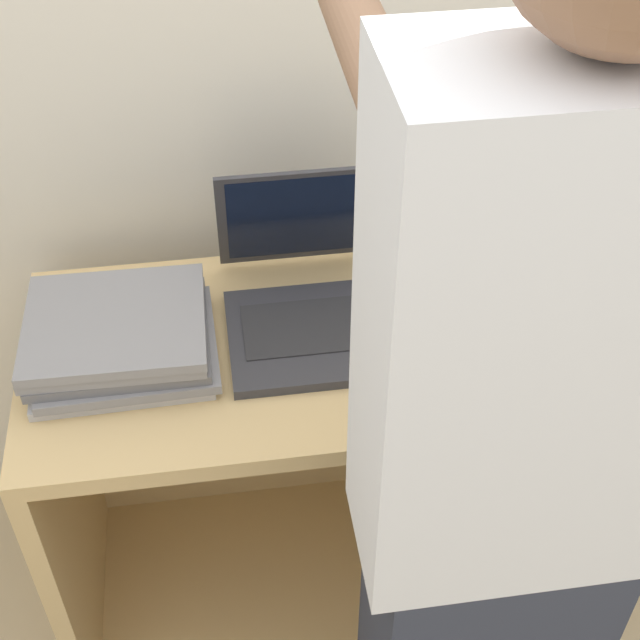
{
  "coord_description": "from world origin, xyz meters",
  "views": [
    {
      "loc": [
        -0.16,
        -0.93,
        1.92
      ],
      "look_at": [
        0.0,
        0.19,
        0.91
      ],
      "focal_mm": 50.0,
      "sensor_mm": 36.0,
      "label": 1
    }
  ],
  "objects_px": {
    "laptop_stack_right": "(495,306)",
    "laptop_stack_left": "(120,338)",
    "laptop_open": "(309,295)",
    "person": "(504,507)"
  },
  "relations": [
    {
      "from": "laptop_open",
      "to": "laptop_stack_right",
      "type": "bearing_deg",
      "value": -10.32
    },
    {
      "from": "laptop_stack_left",
      "to": "laptop_stack_right",
      "type": "bearing_deg",
      "value": -0.3
    },
    {
      "from": "laptop_open",
      "to": "laptop_stack_right",
      "type": "xyz_separation_m",
      "value": [
        0.34,
        -0.06,
        -0.02
      ]
    },
    {
      "from": "person",
      "to": "laptop_stack_right",
      "type": "bearing_deg",
      "value": 73.22
    },
    {
      "from": "laptop_stack_right",
      "to": "laptop_stack_left",
      "type": "bearing_deg",
      "value": 179.7
    },
    {
      "from": "laptop_stack_left",
      "to": "person",
      "type": "height_order",
      "value": "person"
    },
    {
      "from": "laptop_stack_right",
      "to": "person",
      "type": "height_order",
      "value": "person"
    },
    {
      "from": "laptop_open",
      "to": "person",
      "type": "distance_m",
      "value": 0.62
    },
    {
      "from": "laptop_stack_left",
      "to": "person",
      "type": "distance_m",
      "value": 0.76
    },
    {
      "from": "laptop_open",
      "to": "laptop_stack_left",
      "type": "relative_size",
      "value": 1.1
    }
  ]
}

